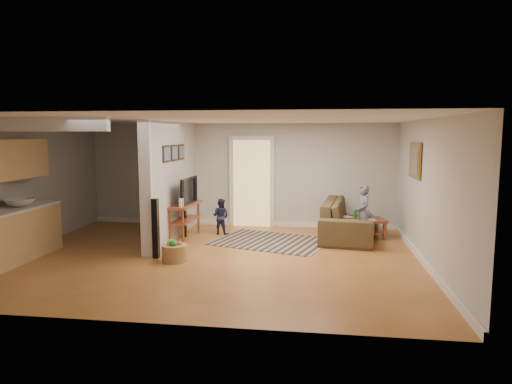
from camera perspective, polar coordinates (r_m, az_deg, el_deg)
ground at (r=8.49m, az=-5.45°, el=-8.08°), size 7.50×7.50×0.00m
room_shell at (r=8.94m, az=-11.59°, el=2.08°), size 7.54×6.02×2.52m
area_rug at (r=9.64m, az=1.85°, el=-6.16°), size 2.69×2.29×0.01m
sofa at (r=10.44m, az=11.53°, el=-5.30°), size 1.40×2.86×0.80m
coffee_table at (r=10.16m, az=12.86°, el=-3.79°), size 1.18×0.84×0.63m
tv_console at (r=9.91m, az=-8.92°, el=-1.82°), size 0.50×1.23×1.04m
speaker_left at (r=8.47m, az=-12.42°, el=-4.47°), size 0.11×0.11×1.09m
speaker_right at (r=10.09m, az=-9.01°, el=-2.85°), size 0.10×0.10×0.97m
toy_basket at (r=8.27m, az=-10.14°, el=-7.39°), size 0.45×0.45×0.41m
child at (r=10.09m, az=13.13°, el=-5.77°), size 0.39×0.49×1.18m
toddler at (r=10.36m, az=-4.40°, el=-5.27°), size 0.46×0.39×0.81m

